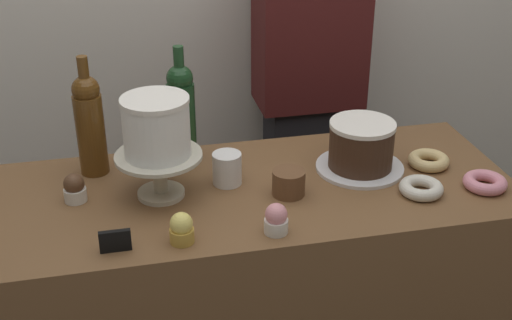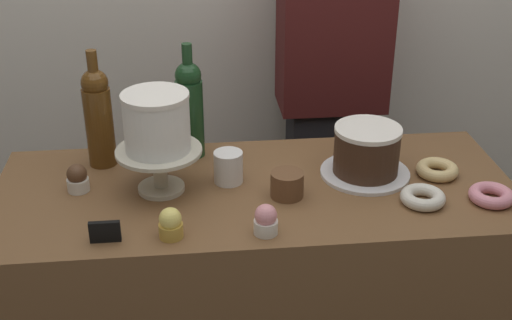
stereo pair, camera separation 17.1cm
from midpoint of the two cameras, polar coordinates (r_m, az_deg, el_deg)
The scene contains 16 objects.
cake_stand_pedestal at distance 1.71m, azimuth -11.00°, elevation -0.69°, with size 0.22×0.22×0.12m.
white_layer_cake at distance 1.66m, azimuth -11.34°, elevation 2.71°, with size 0.17×0.17×0.15m.
silver_serving_platter at distance 1.85m, azimuth 6.11°, elevation -0.68°, with size 0.24×0.24×0.01m.
chocolate_round_cake at distance 1.82m, azimuth 6.22°, elevation 1.25°, with size 0.18×0.18×0.13m.
wine_bottle_amber at distance 1.84m, azimuth -16.46°, elevation 2.96°, with size 0.08×0.08×0.33m.
wine_bottle_green at distance 1.86m, azimuth -8.94°, elevation 4.09°, with size 0.08×0.08×0.33m.
cupcake_chocolate at distance 1.76m, azimuth -17.77°, elevation -2.37°, with size 0.06×0.06×0.07m.
cupcake_lemon at distance 1.54m, azimuth -9.49°, elevation -5.82°, with size 0.06×0.06×0.07m.
cupcake_strawberry at distance 1.55m, azimuth -1.58°, elevation -5.12°, with size 0.06×0.06×0.07m.
donut_pink at distance 1.81m, azimuth 16.20°, elevation -1.90°, with size 0.11×0.11×0.03m.
donut_sugar at distance 1.75m, azimuth 11.04°, elevation -2.41°, with size 0.11×0.11×0.03m.
donut_glazed at distance 1.89m, azimuth 11.85°, elevation -0.10°, with size 0.11×0.11×0.03m.
cookie_stack at distance 1.70m, azimuth -0.11°, elevation -2.00°, with size 0.08×0.08×0.07m.
price_sign_chalkboard at distance 1.55m, azimuth -14.93°, elevation -6.70°, with size 0.07×0.01×0.05m.
coffee_cup_ceramic at distance 1.76m, azimuth -5.25°, elevation -0.80°, with size 0.08×0.08×0.08m.
barista_figure at distance 2.40m, azimuth 2.31°, elevation 4.63°, with size 0.36×0.22×1.60m.
Camera 1 is at (-0.33, -1.49, 1.76)m, focal length 47.50 mm.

